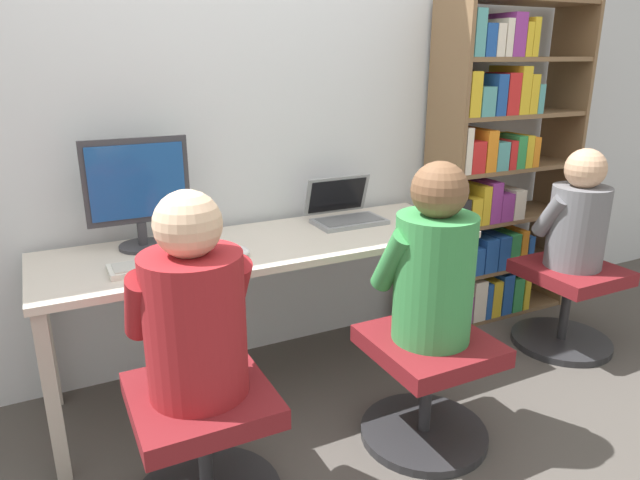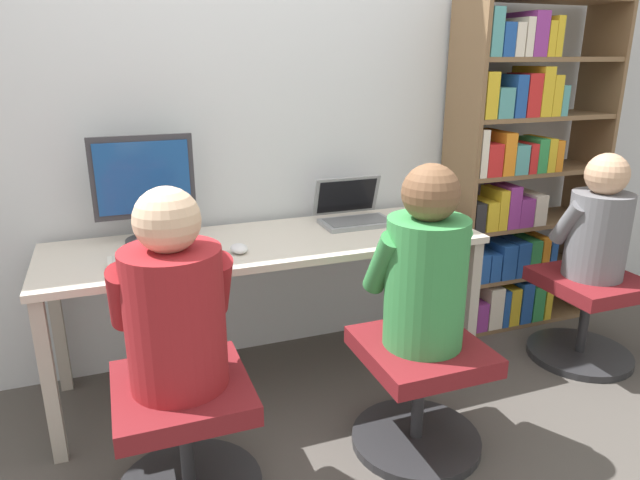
% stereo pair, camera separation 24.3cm
% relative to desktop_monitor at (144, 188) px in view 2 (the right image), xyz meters
% --- Properties ---
extents(ground_plane, '(14.00, 14.00, 0.00)m').
position_rel_desktop_monitor_xyz_m(ground_plane, '(0.49, -0.46, -0.94)').
color(ground_plane, '#4C4742').
extents(wall_back, '(10.00, 0.05, 2.60)m').
position_rel_desktop_monitor_xyz_m(wall_back, '(0.49, 0.21, 0.36)').
color(wall_back, silver).
rests_on(wall_back, ground_plane).
extents(desk, '(1.91, 0.61, 0.70)m').
position_rel_desktop_monitor_xyz_m(desk, '(0.49, -0.16, -0.31)').
color(desk, beige).
rests_on(desk, ground_plane).
extents(desktop_monitor, '(0.43, 0.20, 0.46)m').
position_rel_desktop_monitor_xyz_m(desktop_monitor, '(0.00, 0.00, 0.00)').
color(desktop_monitor, '#333338').
rests_on(desktop_monitor, desk).
extents(laptop, '(0.34, 0.27, 0.21)m').
position_rel_desktop_monitor_xyz_m(laptop, '(0.96, -0.03, -0.19)').
color(laptop, gray).
rests_on(laptop, desk).
extents(keyboard, '(0.43, 0.14, 0.03)m').
position_rel_desktop_monitor_xyz_m(keyboard, '(0.04, -0.28, -0.23)').
color(keyboard, silver).
rests_on(keyboard, desk).
extents(computer_mouse_by_keyboard, '(0.07, 0.10, 0.04)m').
position_rel_desktop_monitor_xyz_m(computer_mouse_by_keyboard, '(0.34, -0.28, -0.22)').
color(computer_mouse_by_keyboard, silver).
rests_on(computer_mouse_by_keyboard, desk).
extents(office_chair_left, '(0.51, 0.51, 0.45)m').
position_rel_desktop_monitor_xyz_m(office_chair_left, '(0.01, -0.78, -0.69)').
color(office_chair_left, '#262628').
rests_on(office_chair_left, ground_plane).
extents(office_chair_right, '(0.51, 0.51, 0.45)m').
position_rel_desktop_monitor_xyz_m(office_chair_right, '(0.90, -0.82, -0.69)').
color(office_chair_right, '#262628').
rests_on(office_chair_right, ground_plane).
extents(person_at_monitor, '(0.39, 0.33, 0.66)m').
position_rel_desktop_monitor_xyz_m(person_at_monitor, '(0.01, -0.78, -0.21)').
color(person_at_monitor, maroon).
rests_on(person_at_monitor, office_chair_left).
extents(person_at_laptop, '(0.37, 0.32, 0.68)m').
position_rel_desktop_monitor_xyz_m(person_at_laptop, '(0.90, -0.81, -0.19)').
color(person_at_laptop, '#388C47').
rests_on(person_at_laptop, office_chair_right).
extents(bookshelf, '(0.89, 0.31, 1.77)m').
position_rel_desktop_monitor_xyz_m(bookshelf, '(1.91, -0.02, -0.11)').
color(bookshelf, brown).
rests_on(bookshelf, ground_plane).
extents(office_chair_side, '(0.51, 0.51, 0.45)m').
position_rel_desktop_monitor_xyz_m(office_chair_side, '(2.04, -0.51, -0.69)').
color(office_chair_side, '#262628').
rests_on(office_chair_side, ground_plane).
extents(person_near_shelf, '(0.35, 0.29, 0.61)m').
position_rel_desktop_monitor_xyz_m(person_near_shelf, '(2.04, -0.51, -0.23)').
color(person_near_shelf, slate).
rests_on(person_near_shelf, office_chair_side).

